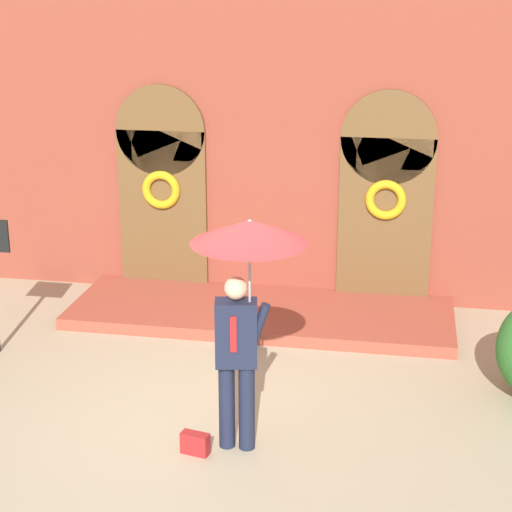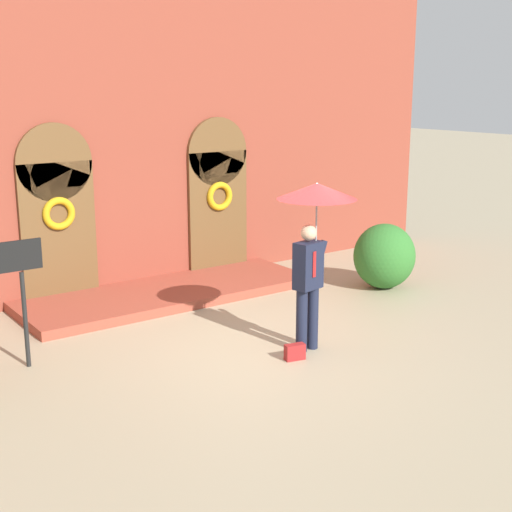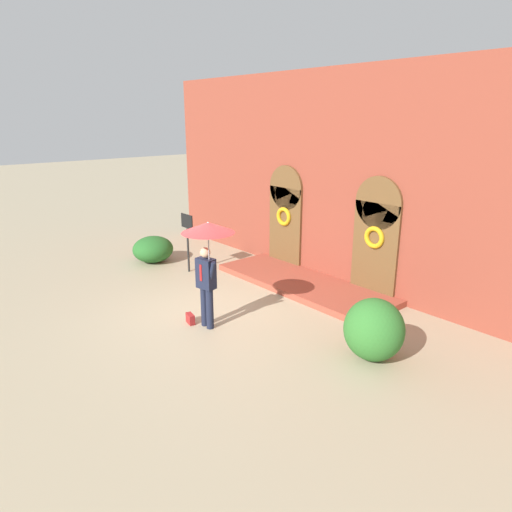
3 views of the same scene
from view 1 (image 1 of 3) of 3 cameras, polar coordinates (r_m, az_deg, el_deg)
The scene contains 4 objects.
ground_plane at distance 9.08m, azimuth -3.09°, elevation -11.37°, with size 80.00×80.00×0.00m, color tan.
building_facade at distance 12.11m, azimuth 1.27°, elevation 9.63°, with size 14.00×2.30×5.60m.
person_with_umbrella at distance 7.93m, azimuth -0.67°, elevation -0.68°, with size 1.10×1.10×2.36m.
handbag at distance 8.61m, azimuth -4.08°, elevation -12.36°, with size 0.28×0.12×0.22m, color maroon.
Camera 1 is at (1.89, -7.68, 4.48)m, focal length 60.00 mm.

